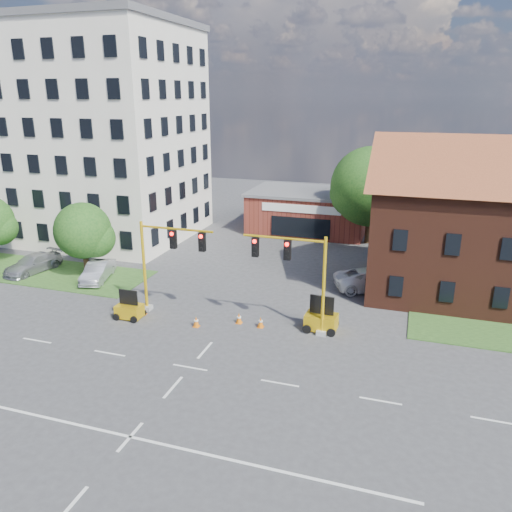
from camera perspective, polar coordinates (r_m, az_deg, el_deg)
name	(u,v)px	position (r m, az deg, el deg)	size (l,w,h in m)	color
ground	(190,367)	(27.67, -7.55, -12.51)	(120.00, 120.00, 0.00)	#3B3B3E
grass_verge_nw	(23,269)	(46.02, -25.08, -1.40)	(22.00, 6.00, 0.08)	#29481B
lane_markings	(164,398)	(25.42, -10.52, -15.68)	(60.00, 36.00, 0.01)	silver
office_block	(96,133)	(53.16, -17.83, 13.20)	(18.40, 15.40, 20.60)	silver
brick_shop	(309,211)	(53.77, 6.08, 5.19)	(12.40, 8.40, 4.30)	maroon
tree_large	(374,189)	(49.37, 13.39, 7.44)	(8.03, 7.64, 9.41)	#352413
tree_nw_front	(86,233)	(41.54, -18.84, 2.54)	(4.66, 4.44, 5.99)	#352413
signal_mast_west	(166,257)	(32.80, -10.27, -0.16)	(5.30, 0.60, 6.20)	gray
signal_mast_east	(297,271)	(29.84, 4.69, -1.77)	(5.30, 0.60, 6.20)	gray
trailer_west	(129,310)	(33.76, -14.27, -5.97)	(1.68, 1.15, 1.88)	yellow
trailer_east	(321,320)	(31.33, 7.46, -7.27)	(2.00, 1.40, 2.19)	yellow
cone_a	(143,310)	(34.15, -12.76, -6.02)	(0.40, 0.40, 0.70)	#DA640B
cone_b	(196,322)	(31.89, -6.85, -7.47)	(0.40, 0.40, 0.70)	#DA640B
cone_c	(239,318)	(32.15, -1.96, -7.12)	(0.40, 0.40, 0.70)	#DA640B
cone_d	(261,322)	(31.59, 0.52, -7.58)	(0.40, 0.40, 0.70)	#DA640B
pickup_white	(373,280)	(38.30, 13.26, -2.63)	(2.66, 5.78, 1.61)	white
sedan_silver_front	(98,271)	(41.07, -17.62, -1.69)	(1.58, 4.53, 1.49)	#9B9CA2
sedan_silver_rear	(33,264)	(44.87, -24.14, -0.81)	(2.05, 5.03, 1.46)	#9B9CA2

